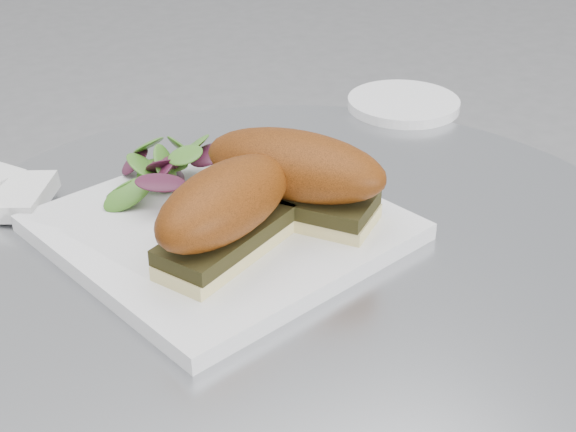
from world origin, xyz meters
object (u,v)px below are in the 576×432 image
object	(u,v)px
saucer	(403,103)
plate	(222,227)
sandwich_left	(225,211)
sandwich_right	(295,174)

from	to	relation	value
saucer	plate	bearing A→B (deg)	-151.55
sandwich_left	sandwich_right	bearing A→B (deg)	-5.84
plate	sandwich_left	size ratio (longest dim) A/B	1.65
saucer	sandwich_right	bearing A→B (deg)	-142.79
sandwich_right	saucer	xyz separation A→B (m)	(0.26, 0.20, -0.05)
plate	sandwich_left	distance (m)	0.08
plate	sandwich_right	xyz separation A→B (m)	(0.06, -0.02, 0.05)
sandwich_left	saucer	xyz separation A→B (m)	(0.35, 0.23, -0.05)
sandwich_right	plate	bearing A→B (deg)	-147.61
sandwich_right	saucer	bearing A→B (deg)	89.38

